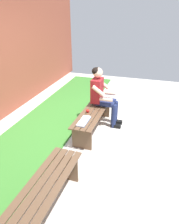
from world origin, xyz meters
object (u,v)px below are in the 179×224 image
Objects in this scene: bench_near at (93,116)px; book_open at (84,121)px; apple at (88,111)px; person_seated at (103,94)px; bench_far at (43,195)px.

book_open is (0.47, -0.04, 0.12)m from bench_near.
book_open reaches higher than bench_near.
apple is at bearing -171.80° from book_open.
person_seated is 0.53m from apple.
bench_far is at bearing 0.00° from bench_near.
person_seated is 17.23× the size of apple.
bench_far is at bearing -2.38° from person_seated.
person_seated reaches higher than bench_near.
bench_near is 2.09m from bench_far.
apple is (0.10, -0.09, 0.15)m from bench_near.
bench_near is 3.83× the size of book_open.
apple reaches higher than bench_near.
bench_far is (2.09, 0.00, -0.00)m from bench_near.
bench_far is at bearing 2.48° from apple.
person_seated reaches higher than book_open.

